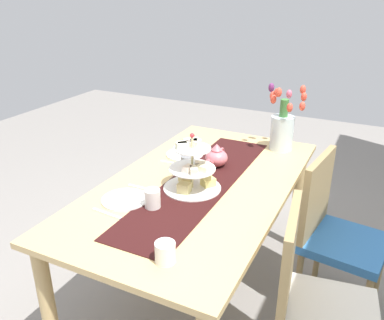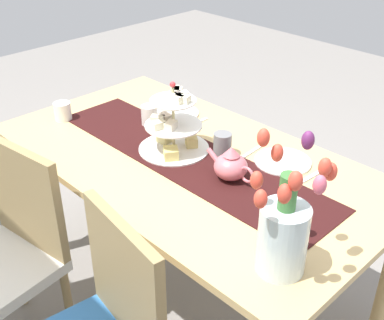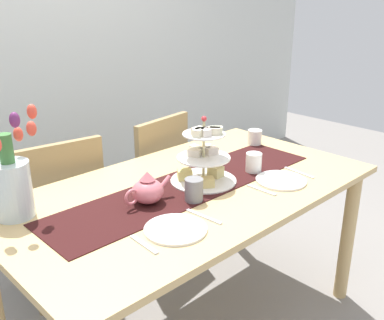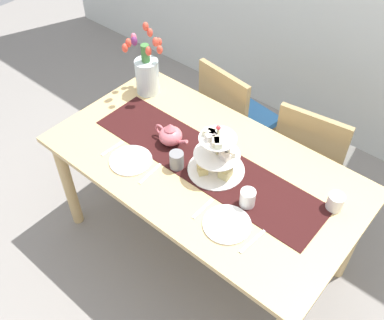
{
  "view_description": "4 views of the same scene",
  "coord_description": "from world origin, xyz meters",
  "px_view_note": "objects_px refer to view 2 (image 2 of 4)",
  "views": [
    {
      "loc": [
        1.76,
        0.82,
        1.74
      ],
      "look_at": [
        -0.07,
        -0.08,
        0.86
      ],
      "focal_mm": 37.69,
      "sensor_mm": 36.0,
      "label": 1
    },
    {
      "loc": [
        -1.3,
        1.24,
        1.81
      ],
      "look_at": [
        -0.1,
        0.07,
        0.83
      ],
      "focal_mm": 46.79,
      "sensor_mm": 36.0,
      "label": 2
    },
    {
      "loc": [
        -1.24,
        -1.3,
        1.57
      ],
      "look_at": [
        0.06,
        0.05,
        0.87
      ],
      "focal_mm": 41.5,
      "sensor_mm": 36.0,
      "label": 3
    },
    {
      "loc": [
        1.01,
        -1.28,
        2.45
      ],
      "look_at": [
        -0.02,
        -0.08,
        0.84
      ],
      "focal_mm": 41.07,
      "sensor_mm": 36.0,
      "label": 4
    }
  ],
  "objects_px": {
    "chair_right": "(9,248)",
    "mug_grey": "(223,144)",
    "fork_left": "(313,176)",
    "fork_right": "(196,123)",
    "cream_jug": "(63,111)",
    "dinner_plate_right": "(175,113)",
    "knife_right": "(156,105)",
    "dining_table": "(188,178)",
    "tiered_cake_stand": "(173,127)",
    "dinner_plate_left": "(283,162)",
    "teapot": "(231,166)",
    "tulip_vase": "(284,229)",
    "mug_white_text": "(150,115)",
    "knife_left": "(255,150)"
  },
  "relations": [
    {
      "from": "chair_right",
      "to": "mug_grey",
      "type": "distance_m",
      "value": 0.95
    },
    {
      "from": "chair_right",
      "to": "fork_left",
      "type": "relative_size",
      "value": 6.07
    },
    {
      "from": "fork_left",
      "to": "fork_right",
      "type": "distance_m",
      "value": 0.65
    },
    {
      "from": "cream_jug",
      "to": "dinner_plate_right",
      "type": "height_order",
      "value": "cream_jug"
    },
    {
      "from": "knife_right",
      "to": "dining_table",
      "type": "bearing_deg",
      "value": 153.44
    },
    {
      "from": "tiered_cake_stand",
      "to": "dinner_plate_left",
      "type": "bearing_deg",
      "value": -147.83
    },
    {
      "from": "cream_jug",
      "to": "chair_right",
      "type": "bearing_deg",
      "value": 124.82
    },
    {
      "from": "dining_table",
      "to": "fork_right",
      "type": "height_order",
      "value": "fork_right"
    },
    {
      "from": "cream_jug",
      "to": "dinner_plate_right",
      "type": "relative_size",
      "value": 0.37
    },
    {
      "from": "teapot",
      "to": "cream_jug",
      "type": "bearing_deg",
      "value": 10.88
    },
    {
      "from": "dining_table",
      "to": "knife_right",
      "type": "height_order",
      "value": "knife_right"
    },
    {
      "from": "dinner_plate_right",
      "to": "teapot",
      "type": "bearing_deg",
      "value": 157.21
    },
    {
      "from": "tulip_vase",
      "to": "mug_white_text",
      "type": "relative_size",
      "value": 4.47
    },
    {
      "from": "teapot",
      "to": "mug_white_text",
      "type": "xyz_separation_m",
      "value": [
        0.58,
        -0.08,
        -0.01
      ]
    },
    {
      "from": "mug_grey",
      "to": "dinner_plate_left",
      "type": "bearing_deg",
      "value": -149.38
    },
    {
      "from": "dining_table",
      "to": "dinner_plate_right",
      "type": "height_order",
      "value": "dinner_plate_right"
    },
    {
      "from": "fork_left",
      "to": "knife_right",
      "type": "distance_m",
      "value": 0.94
    },
    {
      "from": "teapot",
      "to": "knife_left",
      "type": "height_order",
      "value": "teapot"
    },
    {
      "from": "mug_grey",
      "to": "teapot",
      "type": "bearing_deg",
      "value": 142.33
    },
    {
      "from": "tiered_cake_stand",
      "to": "dinner_plate_left",
      "type": "xyz_separation_m",
      "value": [
        -0.39,
        -0.24,
        -0.1
      ]
    },
    {
      "from": "dining_table",
      "to": "mug_grey",
      "type": "distance_m",
      "value": 0.21
    },
    {
      "from": "dining_table",
      "to": "knife_left",
      "type": "relative_size",
      "value": 9.96
    },
    {
      "from": "chair_right",
      "to": "teapot",
      "type": "xyz_separation_m",
      "value": [
        -0.55,
        -0.69,
        0.33
      ]
    },
    {
      "from": "chair_right",
      "to": "teapot",
      "type": "distance_m",
      "value": 0.94
    },
    {
      "from": "cream_jug",
      "to": "knife_right",
      "type": "height_order",
      "value": "cream_jug"
    },
    {
      "from": "dining_table",
      "to": "fork_left",
      "type": "distance_m",
      "value": 0.52
    },
    {
      "from": "teapot",
      "to": "cream_jug",
      "type": "distance_m",
      "value": 0.92
    },
    {
      "from": "chair_right",
      "to": "teapot",
      "type": "relative_size",
      "value": 3.82
    },
    {
      "from": "knife_left",
      "to": "fork_left",
      "type": "bearing_deg",
      "value": 180.0
    },
    {
      "from": "dining_table",
      "to": "knife_left",
      "type": "xyz_separation_m",
      "value": [
        -0.16,
        -0.24,
        0.11
      ]
    },
    {
      "from": "teapot",
      "to": "knife_right",
      "type": "bearing_deg",
      "value": -18.57
    },
    {
      "from": "dinner_plate_left",
      "to": "knife_right",
      "type": "distance_m",
      "value": 0.79
    },
    {
      "from": "cream_jug",
      "to": "fork_right",
      "type": "xyz_separation_m",
      "value": [
        -0.47,
        -0.42,
        -0.04
      ]
    },
    {
      "from": "dining_table",
      "to": "knife_left",
      "type": "distance_m",
      "value": 0.31
    },
    {
      "from": "tiered_cake_stand",
      "to": "teapot",
      "type": "bearing_deg",
      "value": -179.69
    },
    {
      "from": "fork_right",
      "to": "knife_left",
      "type": "bearing_deg",
      "value": 180.0
    },
    {
      "from": "dinner_plate_left",
      "to": "mug_grey",
      "type": "bearing_deg",
      "value": 30.62
    },
    {
      "from": "fork_left",
      "to": "mug_white_text",
      "type": "distance_m",
      "value": 0.81
    },
    {
      "from": "knife_left",
      "to": "fork_right",
      "type": "xyz_separation_m",
      "value": [
        0.36,
        0.0,
        0.0
      ]
    },
    {
      "from": "dinner_plate_left",
      "to": "mug_grey",
      "type": "relative_size",
      "value": 2.42
    },
    {
      "from": "teapot",
      "to": "knife_left",
      "type": "xyz_separation_m",
      "value": [
        0.08,
        -0.24,
        -0.06
      ]
    },
    {
      "from": "fork_right",
      "to": "mug_white_text",
      "type": "xyz_separation_m",
      "value": [
        0.14,
        0.16,
        0.04
      ]
    },
    {
      "from": "knife_right",
      "to": "tulip_vase",
      "type": "bearing_deg",
      "value": 156.27
    },
    {
      "from": "dinner_plate_right",
      "to": "knife_right",
      "type": "bearing_deg",
      "value": 0.0
    },
    {
      "from": "tiered_cake_stand",
      "to": "teapot",
      "type": "height_order",
      "value": "tiered_cake_stand"
    },
    {
      "from": "knife_right",
      "to": "cream_jug",
      "type": "bearing_deg",
      "value": 66.12
    },
    {
      "from": "fork_right",
      "to": "chair_right",
      "type": "bearing_deg",
      "value": 82.93
    },
    {
      "from": "dinner_plate_left",
      "to": "knife_left",
      "type": "xyz_separation_m",
      "value": [
        0.14,
        0.0,
        -0.0
      ]
    },
    {
      "from": "knife_left",
      "to": "dining_table",
      "type": "bearing_deg",
      "value": 56.74
    },
    {
      "from": "fork_left",
      "to": "chair_right",
      "type": "bearing_deg",
      "value": 50.8
    }
  ]
}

